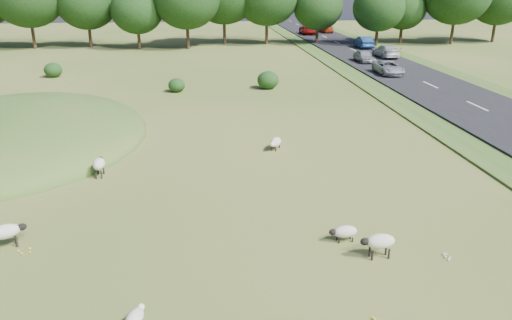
{
  "coord_description": "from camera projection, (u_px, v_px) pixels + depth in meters",
  "views": [
    {
      "loc": [
        -0.48,
        -18.37,
        9.18
      ],
      "look_at": [
        2.0,
        4.0,
        1.0
      ],
      "focal_mm": 35.0,
      "sensor_mm": 36.0,
      "label": 1
    }
  ],
  "objects": [
    {
      "name": "ground",
      "position": [
        208.0,
        104.0,
        39.03
      ],
      "size": [
        160.0,
        160.0,
        0.0
      ],
      "primitive_type": "plane",
      "color": "#40581B",
      "rests_on": "ground"
    },
    {
      "name": "mound",
      "position": [
        13.0,
        139.0,
        30.31
      ],
      "size": [
        16.0,
        20.0,
        4.0
      ],
      "primitive_type": "ellipsoid",
      "color": "#33561E",
      "rests_on": "ground"
    },
    {
      "name": "road",
      "position": [
        404.0,
        74.0,
        50.4
      ],
      "size": [
        8.0,
        150.0,
        0.25
      ],
      "primitive_type": "cube",
      "color": "black",
      "rests_on": "ground"
    },
    {
      "name": "shrubs",
      "position": [
        171.0,
        77.0,
        45.64
      ],
      "size": [
        22.25,
        9.94,
        1.57
      ],
      "color": "black",
      "rests_on": "ground"
    },
    {
      "name": "sheep_0",
      "position": [
        344.0,
        232.0,
        18.42
      ],
      "size": [
        1.1,
        0.54,
        0.63
      ],
      "rotation": [
        0.0,
        0.0,
        3.22
      ],
      "color": "beige",
      "rests_on": "ground"
    },
    {
      "name": "sheep_1",
      "position": [
        135.0,
        318.0,
        13.78
      ],
      "size": [
        0.66,
        1.05,
        0.58
      ],
      "rotation": [
        0.0,
        0.0,
        1.29
      ],
      "color": "beige",
      "rests_on": "ground"
    },
    {
      "name": "sheep_2",
      "position": [
        99.0,
        164.0,
        24.45
      ],
      "size": [
        0.58,
        1.3,
        0.94
      ],
      "rotation": [
        0.0,
        0.0,
        1.58
      ],
      "color": "beige",
      "rests_on": "ground"
    },
    {
      "name": "sheep_3",
      "position": [
        379.0,
        242.0,
        17.25
      ],
      "size": [
        1.27,
        0.6,
        0.91
      ],
      "rotation": [
        0.0,
        0.0,
        3.19
      ],
      "color": "beige",
      "rests_on": "ground"
    },
    {
      "name": "sheep_4",
      "position": [
        275.0,
        142.0,
        28.36
      ],
      "size": [
        0.95,
        1.24,
        0.7
      ],
      "rotation": [
        0.0,
        0.0,
        4.21
      ],
      "color": "beige",
      "rests_on": "ground"
    },
    {
      "name": "sheep_5",
      "position": [
        6.0,
        232.0,
        17.92
      ],
      "size": [
        1.3,
        0.94,
        0.91
      ],
      "rotation": [
        0.0,
        0.0,
        0.44
      ],
      "color": "beige",
      "rests_on": "ground"
    },
    {
      "name": "car_0",
      "position": [
        326.0,
        29.0,
        88.27
      ],
      "size": [
        1.87,
        4.59,
        1.33
      ],
      "primitive_type": "imported",
      "rotation": [
        0.0,
        0.0,
        3.14
      ],
      "color": "#9C2811",
      "rests_on": "road"
    },
    {
      "name": "car_1",
      "position": [
        364.0,
        56.0,
        56.9
      ],
      "size": [
        1.6,
        3.98,
        1.35
      ],
      "primitive_type": "imported",
      "color": "#929599",
      "rests_on": "road"
    },
    {
      "name": "car_2",
      "position": [
        388.0,
        68.0,
        49.55
      ],
      "size": [
        2.11,
        4.59,
        1.27
      ],
      "primitive_type": "imported",
      "color": "#A2A5A9",
      "rests_on": "road"
    },
    {
      "name": "car_3",
      "position": [
        386.0,
        51.0,
        60.3
      ],
      "size": [
        2.08,
        5.12,
        1.49
      ],
      "primitive_type": "imported",
      "rotation": [
        0.0,
        0.0,
        3.14
      ],
      "color": "silver",
      "rests_on": "road"
    },
    {
      "name": "car_5",
      "position": [
        363.0,
        42.0,
        68.47
      ],
      "size": [
        1.62,
        4.64,
        1.53
      ],
      "primitive_type": "imported",
      "rotation": [
        0.0,
        0.0,
        3.14
      ],
      "color": "navy",
      "rests_on": "road"
    },
    {
      "name": "car_7",
      "position": [
        308.0,
        30.0,
        85.43
      ],
      "size": [
        2.38,
        5.17,
        1.44
      ],
      "primitive_type": "imported",
      "color": "maroon",
      "rests_on": "road"
    }
  ]
}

